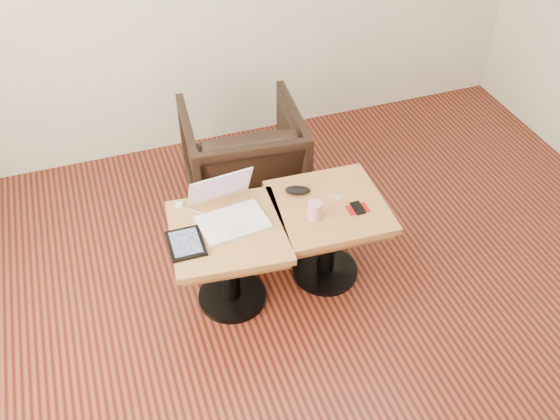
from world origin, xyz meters
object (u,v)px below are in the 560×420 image
object	(u,v)px
striped_cup	(315,210)
armchair	(243,156)
side_table_left	(229,248)
laptop	(229,211)
side_table_right	(328,222)

from	to	relation	value
striped_cup	armchair	distance (m)	0.97
side_table_left	laptop	size ratio (longest dim) A/B	1.71
side_table_right	striped_cup	size ratio (longest dim) A/B	6.34
side_table_left	striped_cup	world-z (taller)	striped_cup
side_table_left	striped_cup	size ratio (longest dim) A/B	6.68
laptop	striped_cup	xyz separation A→B (m)	(0.43, -0.15, 0.00)
side_table_left	armchair	xyz separation A→B (m)	(0.33, 0.86, -0.07)
side_table_left	side_table_right	distance (m)	0.59
side_table_right	striped_cup	world-z (taller)	striped_cup
laptop	armchair	distance (m)	0.87
side_table_right	striped_cup	distance (m)	0.23
side_table_left	laptop	xyz separation A→B (m)	(0.03, 0.09, 0.18)
laptop	armchair	xyz separation A→B (m)	(0.30, 0.78, -0.25)
side_table_right	armchair	distance (m)	0.89
side_table_left	side_table_right	xyz separation A→B (m)	(0.59, 0.01, 0.00)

